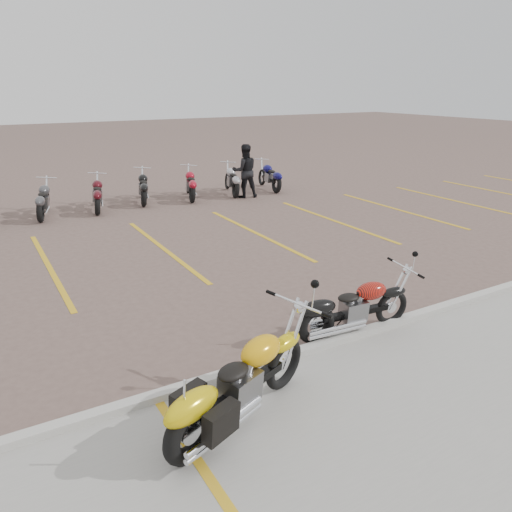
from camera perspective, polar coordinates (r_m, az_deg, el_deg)
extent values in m
plane|color=brown|center=(9.28, -1.91, -5.85)|extent=(100.00, 100.00, 0.00)
cube|color=#9E9B93|center=(6.29, 19.41, -20.60)|extent=(60.00, 5.00, 0.01)
cube|color=#ADAAA3|center=(7.74, 5.27, -10.82)|extent=(60.00, 0.18, 0.12)
torus|color=black|center=(6.82, 2.96, -12.32)|extent=(0.72, 0.39, 0.73)
torus|color=black|center=(5.74, -7.63, -19.37)|extent=(0.79, 0.46, 0.77)
cube|color=black|center=(6.21, -1.79, -15.10)|extent=(1.40, 0.67, 0.11)
cube|color=slate|center=(6.13, -2.14, -14.81)|extent=(0.56, 0.49, 0.38)
ellipsoid|color=#E19F0B|center=(6.20, 0.04, -10.74)|extent=(0.73, 0.57, 0.34)
ellipsoid|color=black|center=(5.88, -3.11, -13.07)|extent=(0.51, 0.43, 0.13)
torus|color=black|center=(8.80, 15.12, -5.80)|extent=(0.63, 0.16, 0.62)
torus|color=black|center=(7.98, 6.81, -7.89)|extent=(0.67, 0.22, 0.66)
cube|color=black|center=(8.35, 11.20, -6.45)|extent=(1.25, 0.22, 0.10)
cube|color=slate|center=(8.29, 10.95, -6.16)|extent=(0.43, 0.32, 0.33)
ellipsoid|color=black|center=(8.36, 12.84, -3.94)|extent=(0.58, 0.35, 0.29)
ellipsoid|color=black|center=(8.12, 10.35, -4.74)|extent=(0.39, 0.28, 0.12)
imported|color=black|center=(18.16, -1.29, 9.69)|extent=(1.08, 0.93, 1.90)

